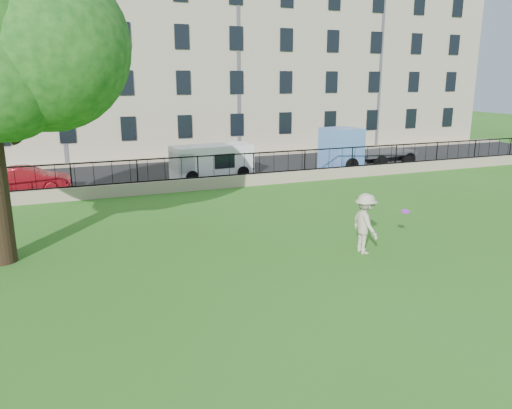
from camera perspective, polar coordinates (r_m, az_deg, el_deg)
name	(u,v)px	position (r m, az deg, el deg)	size (l,w,h in m)	color
ground	(308,273)	(14.69, 5.91, -7.81)	(120.00, 120.00, 0.00)	#2F6919
retaining_wall	(198,184)	(25.40, -6.60, 2.36)	(50.00, 0.40, 0.60)	tan
iron_railing	(198,167)	(25.24, -6.65, 4.25)	(50.00, 0.05, 1.13)	black
street	(178,174)	(29.94, -8.95, 3.51)	(60.00, 9.00, 0.01)	black
sidewalk	(160,160)	(34.95, -10.86, 5.05)	(60.00, 1.40, 0.12)	tan
building_row	(142,59)	(40.13, -12.95, 15.94)	(56.40, 10.40, 13.80)	#B6B190
man	(365,224)	(16.32, 12.37, -2.15)	(1.27, 0.73, 1.96)	#BDB49A
frisbee	(405,211)	(17.07, 16.71, -0.77)	(0.27, 0.27, 0.03)	#A725D5
red_sedan	(28,180)	(26.92, -24.63, 2.58)	(1.38, 3.95, 1.30)	#A81420
white_van	(212,162)	(28.16, -5.06, 4.89)	(4.47, 1.74, 1.88)	white
blue_truck	(367,147)	(32.25, 12.62, 6.41)	(6.13, 2.17, 2.57)	#5D8CD9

